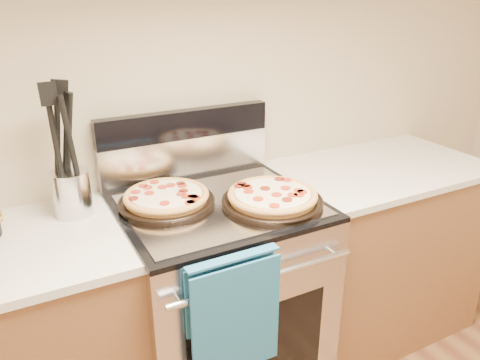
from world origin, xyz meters
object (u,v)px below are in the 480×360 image
range_body (219,302)px  pepperoni_pizza_back (167,198)px  utensil_crock (72,193)px  pepperoni_pizza_front (272,197)px

range_body → pepperoni_pizza_back: bearing=158.7°
pepperoni_pizza_back → utensil_crock: size_ratio=2.12×
range_body → utensil_crock: size_ratio=5.26×
pepperoni_pizza_front → range_body: bearing=146.9°
range_body → pepperoni_pizza_front: size_ratio=2.34×
range_body → utensil_crock: utensil_crock is taller
pepperoni_pizza_back → pepperoni_pizza_front: bearing=-27.5°
range_body → pepperoni_pizza_front: bearing=-33.1°
pepperoni_pizza_front → pepperoni_pizza_back: bearing=152.5°
range_body → pepperoni_pizza_back: size_ratio=2.48×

